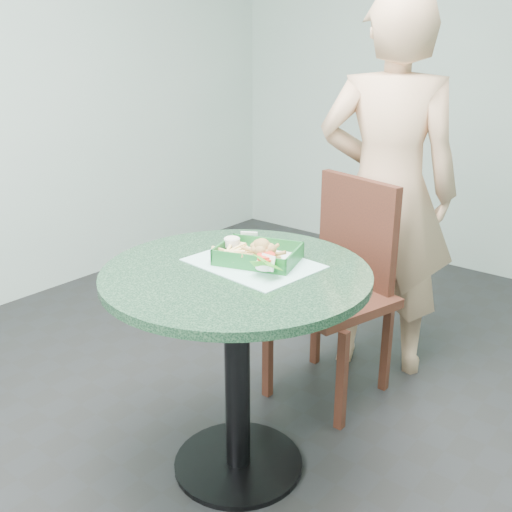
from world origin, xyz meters
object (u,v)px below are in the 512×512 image
Objects in this scene: dining_chair at (342,274)px; crab_sandwich at (258,258)px; sauce_ramekin at (239,245)px; food_basket at (258,263)px; cafe_table at (237,323)px; diner_person at (389,170)px.

crab_sandwich is at bearing -70.26° from dining_chair.
dining_chair is 16.94× the size of sauce_ramekin.
food_basket is at bearing -72.50° from dining_chair.
cafe_table is at bearing -115.91° from crab_sandwich.
crab_sandwich reaches higher than sauce_ramekin.
crab_sandwich is 2.30× the size of sauce_ramekin.
cafe_table is at bearing 65.80° from diner_person.
sauce_ramekin is at bearing 165.27° from food_basket.
cafe_table is 0.70m from dining_chair.
diner_person is at bearing 82.60° from sauce_ramekin.
cafe_table is at bearing -94.56° from food_basket.
sauce_ramekin is at bearing 126.87° from cafe_table.
food_basket reaches higher than cafe_table.
dining_chair is 7.37× the size of crab_sandwich.
food_basket is at bearing 66.24° from diner_person.
diner_person is 7.16× the size of food_basket.
crab_sandwich is (0.05, -0.63, 0.27)m from dining_chair.
dining_chair is at bearing 60.33° from diner_person.
dining_chair reaches higher than crab_sandwich.
food_basket is (0.01, 0.10, 0.19)m from cafe_table.
dining_chair is 0.69m from crab_sandwich.
diner_person reaches higher than food_basket.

